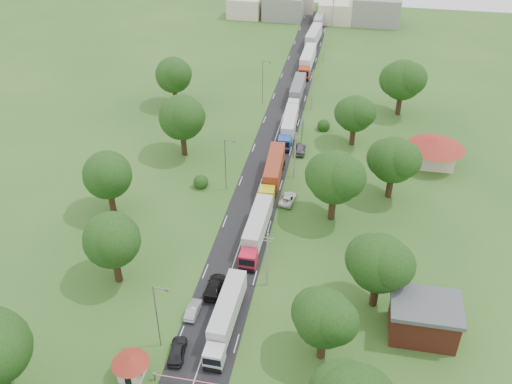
% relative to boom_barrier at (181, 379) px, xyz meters
% --- Properties ---
extents(ground, '(260.00, 260.00, 0.00)m').
position_rel_boom_barrier_xyz_m(ground, '(1.36, 25.00, -0.89)').
color(ground, '#28531B').
rests_on(ground, ground).
extents(road, '(8.00, 200.00, 0.04)m').
position_rel_boom_barrier_xyz_m(road, '(1.36, 45.00, -0.89)').
color(road, black).
rests_on(road, ground).
extents(boom_barrier, '(9.22, 0.35, 1.18)m').
position_rel_boom_barrier_xyz_m(boom_barrier, '(0.00, 0.00, 0.00)').
color(boom_barrier, slate).
rests_on(boom_barrier, ground).
extents(guard_booth, '(4.40, 4.40, 3.45)m').
position_rel_boom_barrier_xyz_m(guard_booth, '(-5.84, -0.00, 1.27)').
color(guard_booth, beige).
rests_on(guard_booth, ground).
extents(info_sign, '(0.12, 3.10, 4.10)m').
position_rel_boom_barrier_xyz_m(info_sign, '(6.56, 60.00, 2.11)').
color(info_sign, slate).
rests_on(info_sign, ground).
extents(pole_1, '(1.60, 0.24, 9.00)m').
position_rel_boom_barrier_xyz_m(pole_1, '(6.86, 18.00, 3.79)').
color(pole_1, gray).
rests_on(pole_1, ground).
extents(pole_2, '(1.60, 0.24, 9.00)m').
position_rel_boom_barrier_xyz_m(pole_2, '(6.86, 46.00, 3.79)').
color(pole_2, gray).
rests_on(pole_2, ground).
extents(pole_3, '(1.60, 0.24, 9.00)m').
position_rel_boom_barrier_xyz_m(pole_3, '(6.86, 74.00, 3.79)').
color(pole_3, gray).
rests_on(pole_3, ground).
extents(pole_4, '(1.60, 0.24, 9.00)m').
position_rel_boom_barrier_xyz_m(pole_4, '(6.86, 102.00, 3.79)').
color(pole_4, gray).
rests_on(pole_4, ground).
extents(pole_5, '(1.60, 0.24, 9.00)m').
position_rel_boom_barrier_xyz_m(pole_5, '(6.86, 130.00, 3.79)').
color(pole_5, gray).
rests_on(pole_5, ground).
extents(lamp_0, '(2.03, 0.22, 10.00)m').
position_rel_boom_barrier_xyz_m(lamp_0, '(-3.99, 5.00, 4.66)').
color(lamp_0, slate).
rests_on(lamp_0, ground).
extents(lamp_1, '(2.03, 0.22, 10.00)m').
position_rel_boom_barrier_xyz_m(lamp_1, '(-3.99, 40.00, 4.66)').
color(lamp_1, slate).
rests_on(lamp_1, ground).
extents(lamp_2, '(2.03, 0.22, 10.00)m').
position_rel_boom_barrier_xyz_m(lamp_2, '(-3.99, 75.00, 4.66)').
color(lamp_2, slate).
rests_on(lamp_2, ground).
extents(tree_2, '(8.00, 8.00, 10.10)m').
position_rel_boom_barrier_xyz_m(tree_2, '(15.35, 7.14, 5.70)').
color(tree_2, '#382616').
rests_on(tree_2, ground).
extents(tree_3, '(8.80, 8.80, 11.07)m').
position_rel_boom_barrier_xyz_m(tree_3, '(21.35, 17.16, 6.33)').
color(tree_3, '#382616').
rests_on(tree_3, ground).
extents(tree_4, '(9.60, 9.60, 12.05)m').
position_rel_boom_barrier_xyz_m(tree_4, '(14.34, 35.17, 6.96)').
color(tree_4, '#382616').
rests_on(tree_4, ground).
extents(tree_5, '(8.80, 8.80, 11.07)m').
position_rel_boom_barrier_xyz_m(tree_5, '(23.35, 43.16, 6.33)').
color(tree_5, '#382616').
rests_on(tree_5, ground).
extents(tree_6, '(8.00, 8.00, 10.10)m').
position_rel_boom_barrier_xyz_m(tree_6, '(16.35, 60.14, 5.70)').
color(tree_6, '#382616').
rests_on(tree_6, ground).
extents(tree_7, '(9.60, 9.60, 12.05)m').
position_rel_boom_barrier_xyz_m(tree_7, '(25.34, 75.17, 6.96)').
color(tree_7, '#382616').
rests_on(tree_7, ground).
extents(tree_10, '(8.80, 8.80, 11.07)m').
position_rel_boom_barrier_xyz_m(tree_10, '(-13.65, 15.16, 6.33)').
color(tree_10, '#382616').
rests_on(tree_10, ground).
extents(tree_11, '(8.80, 8.80, 11.07)m').
position_rel_boom_barrier_xyz_m(tree_11, '(-20.65, 30.16, 6.33)').
color(tree_11, '#382616').
rests_on(tree_11, ground).
extents(tree_12, '(9.60, 9.60, 12.05)m').
position_rel_boom_barrier_xyz_m(tree_12, '(-14.66, 50.17, 6.96)').
color(tree_12, '#382616').
rests_on(tree_12, ground).
extents(tree_13, '(8.80, 8.80, 11.07)m').
position_rel_boom_barrier_xyz_m(tree_13, '(-22.65, 70.16, 6.33)').
color(tree_13, '#382616').
rests_on(tree_13, ground).
extents(house_brick, '(8.60, 6.60, 5.20)m').
position_rel_boom_barrier_xyz_m(house_brick, '(27.36, 13.00, 1.76)').
color(house_brick, maroon).
rests_on(house_brick, ground).
extents(house_cream, '(10.08, 10.08, 5.80)m').
position_rel_boom_barrier_xyz_m(house_cream, '(31.36, 55.00, 2.75)').
color(house_cream, beige).
rests_on(house_cream, ground).
extents(distant_town, '(52.00, 8.00, 8.00)m').
position_rel_boom_barrier_xyz_m(distant_town, '(2.04, 135.00, 2.60)').
color(distant_town, gray).
rests_on(distant_town, ground).
extents(truck_0, '(2.65, 14.06, 3.89)m').
position_rel_boom_barrier_xyz_m(truck_0, '(3.12, 9.37, 1.17)').
color(truck_0, silver).
rests_on(truck_0, ground).
extents(truck_1, '(2.70, 14.46, 4.00)m').
position_rel_boom_barrier_xyz_m(truck_1, '(3.63, 27.17, 1.23)').
color(truck_1, red).
rests_on(truck_1, ground).
extents(truck_2, '(3.12, 15.03, 4.16)m').
position_rel_boom_barrier_xyz_m(truck_2, '(3.44, 43.70, 1.31)').
color(truck_2, '#B8BE16').
rests_on(truck_2, ground).
extents(truck_3, '(2.87, 14.19, 3.92)m').
position_rel_boom_barrier_xyz_m(truck_3, '(3.72, 61.21, 1.19)').
color(truck_3, '#1C49A9').
rests_on(truck_3, ground).
extents(truck_4, '(2.46, 14.17, 3.93)m').
position_rel_boom_barrier_xyz_m(truck_4, '(3.17, 77.97, 1.19)').
color(truck_4, silver).
rests_on(truck_4, ground).
extents(truck_5, '(2.89, 15.51, 4.30)m').
position_rel_boom_barrier_xyz_m(truck_5, '(3.34, 96.38, 1.39)').
color(truck_5, '#9E3018').
rests_on(truck_5, ground).
extents(truck_6, '(3.50, 15.83, 4.37)m').
position_rel_boom_barrier_xyz_m(truck_6, '(3.04, 112.62, 1.43)').
color(truck_6, '#286827').
rests_on(truck_6, ground).
extents(truck_7, '(2.67, 13.49, 3.73)m').
position_rel_boom_barrier_xyz_m(truck_7, '(3.09, 128.77, 1.09)').
color(truck_7, silver).
rests_on(truck_7, ground).
extents(truck_8, '(2.97, 13.68, 3.78)m').
position_rel_boom_barrier_xyz_m(truck_8, '(3.68, 146.67, 1.11)').
color(truck_8, brown).
rests_on(truck_8, ground).
extents(car_lane_front, '(2.47, 4.88, 1.59)m').
position_rel_boom_barrier_xyz_m(car_lane_front, '(-1.64, 3.95, -0.09)').
color(car_lane_front, black).
rests_on(car_lane_front, ground).
extents(car_lane_mid, '(1.55, 4.13, 1.35)m').
position_rel_boom_barrier_xyz_m(car_lane_mid, '(-1.64, 10.88, -0.22)').
color(car_lane_mid, '#9A9CA2').
rests_on(car_lane_mid, ground).
extents(car_lane_rear, '(2.32, 5.59, 1.62)m').
position_rel_boom_barrier_xyz_m(car_lane_rear, '(0.11, 15.48, -0.08)').
color(car_lane_rear, black).
rests_on(car_lane_rear, ground).
extents(car_verge_near, '(2.87, 5.07, 1.34)m').
position_rel_boom_barrier_xyz_m(car_verge_near, '(6.86, 38.22, -0.22)').
color(car_verge_near, silver).
rests_on(car_verge_near, ground).
extents(car_verge_far, '(2.23, 4.86, 1.61)m').
position_rel_boom_barrier_xyz_m(car_verge_far, '(6.86, 54.90, -0.08)').
color(car_verge_far, '#515358').
rests_on(car_verge_far, ground).
extents(pedestrian_booth, '(1.08, 1.04, 1.75)m').
position_rel_boom_barrier_xyz_m(pedestrian_booth, '(-5.14, -0.71, -0.02)').
color(pedestrian_booth, gray).
rests_on(pedestrian_booth, ground).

